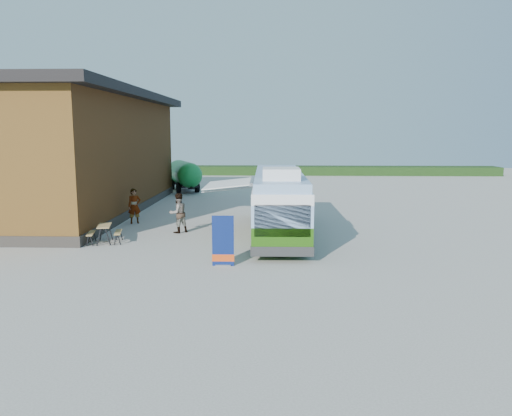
{
  "coord_description": "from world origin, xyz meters",
  "views": [
    {
      "loc": [
        1.94,
        -20.9,
        4.99
      ],
      "look_at": [
        1.1,
        2.59,
        1.4
      ],
      "focal_mm": 35.0,
      "sensor_mm": 36.0,
      "label": 1
    }
  ],
  "objects_px": {
    "banner": "(223,245)",
    "bus": "(279,200)",
    "person_a": "(134,206)",
    "person_b": "(178,213)",
    "picnic_table": "(104,230)",
    "slurry_tanker": "(184,174)"
  },
  "relations": [
    {
      "from": "person_a",
      "to": "slurry_tanker",
      "type": "distance_m",
      "value": 15.39
    },
    {
      "from": "slurry_tanker",
      "to": "bus",
      "type": "bearing_deg",
      "value": -88.49
    },
    {
      "from": "slurry_tanker",
      "to": "banner",
      "type": "bearing_deg",
      "value": -98.65
    },
    {
      "from": "picnic_table",
      "to": "person_b",
      "type": "bearing_deg",
      "value": 27.93
    },
    {
      "from": "picnic_table",
      "to": "slurry_tanker",
      "type": "bearing_deg",
      "value": 77.36
    },
    {
      "from": "banner",
      "to": "bus",
      "type": "bearing_deg",
      "value": 69.52
    },
    {
      "from": "bus",
      "to": "banner",
      "type": "bearing_deg",
      "value": -110.48
    },
    {
      "from": "bus",
      "to": "slurry_tanker",
      "type": "xyz_separation_m",
      "value": [
        -7.89,
        18.02,
        -0.22
      ]
    },
    {
      "from": "person_a",
      "to": "slurry_tanker",
      "type": "relative_size",
      "value": 0.3
    },
    {
      "from": "banner",
      "to": "person_a",
      "type": "distance_m",
      "value": 10.39
    },
    {
      "from": "bus",
      "to": "person_b",
      "type": "relative_size",
      "value": 5.78
    },
    {
      "from": "person_b",
      "to": "banner",
      "type": "bearing_deg",
      "value": 75.28
    },
    {
      "from": "picnic_table",
      "to": "slurry_tanker",
      "type": "relative_size",
      "value": 0.26
    },
    {
      "from": "bus",
      "to": "slurry_tanker",
      "type": "height_order",
      "value": "bus"
    },
    {
      "from": "banner",
      "to": "slurry_tanker",
      "type": "xyz_separation_m",
      "value": [
        -5.76,
        24.03,
        0.67
      ]
    },
    {
      "from": "person_a",
      "to": "person_b",
      "type": "bearing_deg",
      "value": -65.86
    },
    {
      "from": "person_b",
      "to": "slurry_tanker",
      "type": "distance_m",
      "value": 18.09
    },
    {
      "from": "picnic_table",
      "to": "person_b",
      "type": "height_order",
      "value": "person_b"
    },
    {
      "from": "banner",
      "to": "slurry_tanker",
      "type": "distance_m",
      "value": 24.72
    },
    {
      "from": "person_b",
      "to": "bus",
      "type": "bearing_deg",
      "value": 138.44
    },
    {
      "from": "banner",
      "to": "slurry_tanker",
      "type": "bearing_deg",
      "value": 102.53
    },
    {
      "from": "picnic_table",
      "to": "person_a",
      "type": "distance_m",
      "value": 4.96
    }
  ]
}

